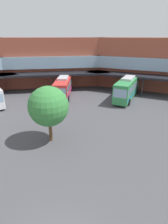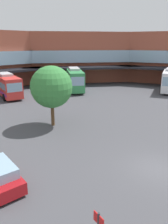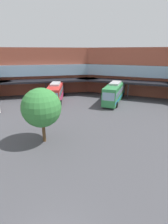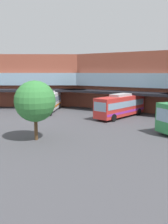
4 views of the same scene
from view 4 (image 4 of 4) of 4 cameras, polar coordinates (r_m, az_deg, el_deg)
station_building at (r=28.83m, az=10.24°, el=5.86°), size 83.65×50.58×10.58m
bus_0 at (r=43.19m, az=-8.59°, el=2.47°), size 9.59×9.92×3.65m
bus_1 at (r=38.08m, az=8.71°, el=1.56°), size 3.67×10.69×3.70m
plaza_tree at (r=25.14m, az=-11.61°, el=2.51°), size 4.27×4.27×6.25m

